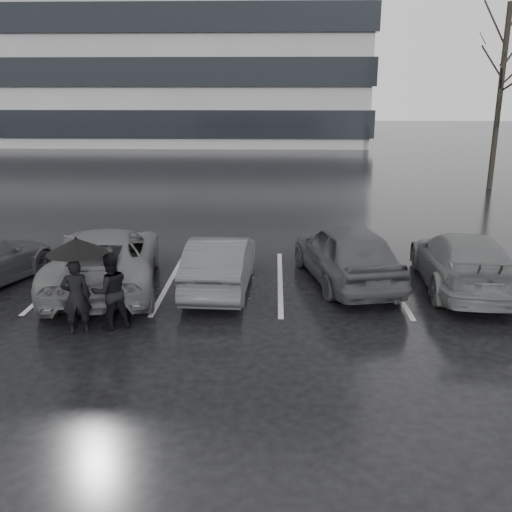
{
  "coord_description": "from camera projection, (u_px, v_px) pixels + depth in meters",
  "views": [
    {
      "loc": [
        0.45,
        -11.23,
        4.69
      ],
      "look_at": [
        0.04,
        1.0,
        1.1
      ],
      "focal_mm": 40.0,
      "sensor_mm": 36.0,
      "label": 1
    }
  ],
  "objects": [
    {
      "name": "pedestrian_left",
      "position": [
        76.0,
        297.0,
        11.19
      ],
      "size": [
        0.65,
        0.52,
        1.54
      ],
      "primitive_type": "imported",
      "rotation": [
        0.0,
        0.0,
        3.46
      ],
      "color": "black",
      "rests_on": "ground"
    },
    {
      "name": "car_main",
      "position": [
        346.0,
        253.0,
        14.21
      ],
      "size": [
        2.7,
        4.77,
        1.53
      ],
      "primitive_type": "imported",
      "rotation": [
        0.0,
        0.0,
        3.35
      ],
      "color": "black",
      "rests_on": "ground"
    },
    {
      "name": "car_west_a",
      "position": [
        220.0,
        263.0,
        13.76
      ],
      "size": [
        1.54,
        4.04,
        1.32
      ],
      "primitive_type": "imported",
      "rotation": [
        0.0,
        0.0,
        3.11
      ],
      "color": "#29292B",
      "rests_on": "ground"
    },
    {
      "name": "tree_north",
      "position": [
        499.0,
        99.0,
        26.86
      ],
      "size": [
        0.26,
        0.26,
        8.5
      ],
      "primitive_type": "cylinder",
      "color": "black",
      "rests_on": "ground"
    },
    {
      "name": "ground",
      "position": [
        253.0,
        319.0,
        12.11
      ],
      "size": [
        160.0,
        160.0,
        0.0
      ],
      "primitive_type": "plane",
      "color": "black",
      "rests_on": "ground"
    },
    {
      "name": "pedestrian_right",
      "position": [
        111.0,
        291.0,
        11.44
      ],
      "size": [
        0.95,
        0.88,
        1.57
      ],
      "primitive_type": "imported",
      "rotation": [
        0.0,
        0.0,
        3.62
      ],
      "color": "black",
      "rests_on": "ground"
    },
    {
      "name": "umbrella",
      "position": [
        77.0,
        246.0,
        10.95
      ],
      "size": [
        1.17,
        1.17,
        1.98
      ],
      "color": "black",
      "rests_on": "ground"
    },
    {
      "name": "car_east",
      "position": [
        463.0,
        261.0,
        13.81
      ],
      "size": [
        2.26,
        4.86,
        1.37
      ],
      "primitive_type": "imported",
      "rotation": [
        0.0,
        0.0,
        3.07
      ],
      "color": "#434345",
      "rests_on": "ground"
    },
    {
      "name": "stall_stripes",
      "position": [
        225.0,
        280.0,
        14.53
      ],
      "size": [
        19.72,
        5.0,
        0.0
      ],
      "color": "#B7B6B9",
      "rests_on": "ground"
    },
    {
      "name": "car_west_b",
      "position": [
        105.0,
        258.0,
        13.87
      ],
      "size": [
        3.29,
        5.62,
        1.47
      ],
      "primitive_type": "imported",
      "rotation": [
        0.0,
        0.0,
        3.31
      ],
      "color": "#434345",
      "rests_on": "ground"
    }
  ]
}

